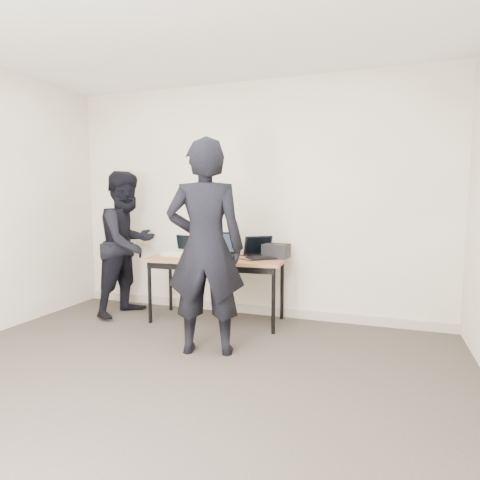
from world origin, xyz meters
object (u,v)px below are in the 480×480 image
at_px(desk, 216,263).
at_px(laptop_beige, 180,251).
at_px(laptop_center, 219,252).
at_px(person_typist, 205,248).
at_px(person_observer, 128,244).
at_px(laptop_right, 261,253).
at_px(equipment_box, 276,251).
at_px(leather_satchel, 210,243).

height_order(desk, laptop_beige, laptop_beige).
distance_m(laptop_center, person_typist, 0.93).
bearing_deg(laptop_beige, desk, 10.08).
relative_size(desk, person_observer, 0.91).
distance_m(laptop_right, equipment_box, 0.17).
distance_m(laptop_right, person_observer, 1.59).
bearing_deg(laptop_right, desk, 157.52).
bearing_deg(laptop_center, laptop_beige, 165.38).
distance_m(laptop_beige, person_typist, 1.17).
xyz_separation_m(desk, person_observer, (-1.10, -0.07, 0.18)).
distance_m(desk, laptop_center, 0.12).
bearing_deg(laptop_center, laptop_right, 1.30).
xyz_separation_m(laptop_right, equipment_box, (0.15, 0.06, 0.02)).
relative_size(laptop_beige, laptop_right, 0.82).
relative_size(laptop_right, person_typist, 0.24).
xyz_separation_m(laptop_beige, laptop_right, (0.94, 0.10, 0.01)).
xyz_separation_m(desk, laptop_center, (0.02, 0.02, 0.12)).
height_order(desk, equipment_box, equipment_box).
bearing_deg(laptop_right, equipment_box, -18.15).
bearing_deg(desk, leather_satchel, 124.52).
xyz_separation_m(laptop_beige, person_observer, (-0.63, -0.10, 0.07)).
xyz_separation_m(laptop_beige, laptop_center, (0.49, -0.01, 0.01)).
xyz_separation_m(laptop_right, leather_satchel, (-0.66, 0.09, 0.07)).
relative_size(leather_satchel, person_typist, 0.20).
bearing_deg(person_observer, laptop_beige, -70.45).
height_order(laptop_right, person_typist, person_typist).
bearing_deg(person_typist, desk, -89.74).
xyz_separation_m(desk, leather_satchel, (-0.18, 0.23, 0.19)).
bearing_deg(laptop_beige, laptop_right, 20.23).
height_order(laptop_beige, equipment_box, laptop_beige).
bearing_deg(equipment_box, leather_satchel, 177.47).
bearing_deg(laptop_right, leather_satchel, 133.62).
bearing_deg(equipment_box, desk, -163.04).
xyz_separation_m(laptop_center, person_observer, (-1.12, -0.09, 0.06)).
distance_m(laptop_center, equipment_box, 0.63).
bearing_deg(leather_satchel, person_typist, -76.13).
bearing_deg(laptop_center, person_typist, -88.04).
bearing_deg(laptop_right, laptop_beige, 147.89).
height_order(laptop_center, person_observer, person_observer).
bearing_deg(laptop_center, desk, -148.91).
bearing_deg(equipment_box, laptop_center, -164.14).
xyz_separation_m(laptop_beige, leather_satchel, (0.29, 0.20, 0.08)).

